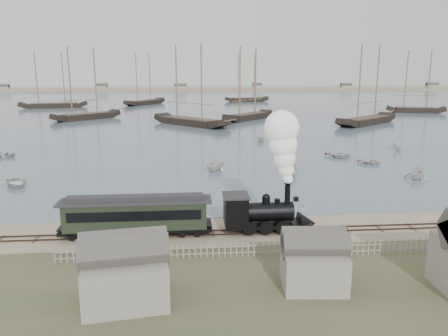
{
  "coord_description": "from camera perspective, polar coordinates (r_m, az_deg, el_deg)",
  "views": [
    {
      "loc": [
        -6.07,
        -37.8,
        14.06
      ],
      "look_at": [
        -2.17,
        8.27,
        3.5
      ],
      "focal_mm": 35.0,
      "sensor_mm": 36.0,
      "label": 1
    }
  ],
  "objects": [
    {
      "name": "ground",
      "position": [
        40.79,
        4.06,
        -7.33
      ],
      "size": [
        600.0,
        600.0,
        0.0
      ],
      "primitive_type": "plane",
      "color": "tan",
      "rests_on": "ground"
    },
    {
      "name": "schooner_1",
      "position": [
        128.98,
        -17.79,
        10.49
      ],
      "size": [
        17.92,
        16.87,
        20.0
      ],
      "primitive_type": null,
      "rotation": [
        0.0,
        0.0,
        0.74
      ],
      "color": "black",
      "rests_on": "harbor_water"
    },
    {
      "name": "schooner_5",
      "position": [
        155.18,
        24.07,
        10.29
      ],
      "size": [
        18.29,
        9.07,
        20.0
      ],
      "primitive_type": null,
      "rotation": [
        0.0,
        0.0,
        -0.29
      ],
      "color": "black",
      "rests_on": "harbor_water"
    },
    {
      "name": "beached_dinghy",
      "position": [
        41.25,
        -11.72,
        -6.75
      ],
      "size": [
        3.06,
        4.07,
        0.8
      ],
      "primitive_type": "imported",
      "rotation": [
        0.0,
        0.0,
        1.49
      ],
      "color": "silver",
      "rests_on": "ground"
    },
    {
      "name": "rail_track",
      "position": [
        38.93,
        4.51,
        -8.29
      ],
      "size": [
        120.0,
        1.8,
        0.16
      ],
      "color": "#33231C",
      "rests_on": "ground"
    },
    {
      "name": "rowboat_2",
      "position": [
        59.0,
        8.84,
        -0.33
      ],
      "size": [
        3.61,
        1.44,
        1.38
      ],
      "primitive_type": "imported",
      "rotation": [
        0.0,
        0.0,
        3.11
      ],
      "color": "silver",
      "rests_on": "harbor_water"
    },
    {
      "name": "rowboat_1",
      "position": [
        60.93,
        -1.15,
        0.46
      ],
      "size": [
        4.53,
        4.58,
        1.83
      ],
      "primitive_type": "imported",
      "rotation": [
        0.0,
        0.0,
        2.28
      ],
      "color": "silver",
      "rests_on": "harbor_water"
    },
    {
      "name": "far_spit",
      "position": [
        288.21,
        -3.68,
        10.04
      ],
      "size": [
        500.0,
        20.0,
        1.8
      ],
      "primitive_type": "cube",
      "color": "tan",
      "rests_on": "ground"
    },
    {
      "name": "schooner_4",
      "position": [
        118.27,
        18.45,
        10.28
      ],
      "size": [
        21.28,
        18.7,
        20.0
      ],
      "primitive_type": null,
      "rotation": [
        0.0,
        0.0,
        0.68
      ],
      "color": "black",
      "rests_on": "harbor_water"
    },
    {
      "name": "rowboat_8",
      "position": [
        69.01,
        18.46,
        0.8
      ],
      "size": [
        4.31,
        4.32,
        0.74
      ],
      "primitive_type": "imported",
      "rotation": [
        0.0,
        0.0,
        0.79
      ],
      "color": "silver",
      "rests_on": "harbor_water"
    },
    {
      "name": "locomotive",
      "position": [
        37.8,
        7.15,
        -1.53
      ],
      "size": [
        8.25,
        3.08,
        10.28
      ],
      "color": "black",
      "rests_on": "ground"
    },
    {
      "name": "rowboat_6",
      "position": [
        79.4,
        -27.07,
        1.6
      ],
      "size": [
        3.67,
        4.64,
        0.87
      ],
      "primitive_type": "imported",
      "rotation": [
        0.0,
        0.0,
        4.54
      ],
      "color": "silver",
      "rests_on": "harbor_water"
    },
    {
      "name": "shed_left",
      "position": [
        28.78,
        -12.59,
        -16.72
      ],
      "size": [
        5.0,
        4.0,
        4.1
      ],
      "primitive_type": null,
      "color": "gray",
      "rests_on": "ground"
    },
    {
      "name": "schooner_6",
      "position": [
        172.0,
        -21.62,
        10.65
      ],
      "size": [
        24.22,
        9.92,
        20.0
      ],
      "primitive_type": null,
      "rotation": [
        0.0,
        0.0,
        0.2
      ],
      "color": "black",
      "rests_on": "harbor_water"
    },
    {
      "name": "passenger_coach",
      "position": [
        38.05,
        -11.41,
        -5.91
      ],
      "size": [
        12.83,
        2.48,
        3.12
      ],
      "color": "black",
      "rests_on": "ground"
    },
    {
      "name": "shed_mid",
      "position": [
        30.47,
        11.49,
        -14.89
      ],
      "size": [
        4.0,
        3.5,
        3.6
      ],
      "primitive_type": null,
      "color": "gray",
      "rests_on": "ground"
    },
    {
      "name": "rowboat_4",
      "position": [
        61.63,
        23.89,
        -0.53
      ],
      "size": [
        4.51,
        4.49,
        1.8
      ],
      "primitive_type": "imported",
      "rotation": [
        0.0,
        0.0,
        5.52
      ],
      "color": "silver",
      "rests_on": "harbor_water"
    },
    {
      "name": "rowboat_5",
      "position": [
        83.07,
        21.8,
        2.75
      ],
      "size": [
        3.9,
        3.39,
        1.46
      ],
      "primitive_type": "imported",
      "rotation": [
        0.0,
        0.0,
        2.51
      ],
      "color": "silver",
      "rests_on": "harbor_water"
    },
    {
      "name": "picket_fence_east",
      "position": [
        38.22,
        25.07,
        -10.0
      ],
      "size": [
        15.0,
        0.1,
        1.2
      ],
      "primitive_type": null,
      "color": "gray",
      "rests_on": "ground"
    },
    {
      "name": "rowboat_7",
      "position": [
        85.5,
        4.82,
        3.88
      ],
      "size": [
        3.32,
        3.07,
        1.45
      ],
      "primitive_type": "imported",
      "rotation": [
        0.0,
        0.0,
        0.3
      ],
      "color": "silver",
      "rests_on": "harbor_water"
    },
    {
      "name": "schooner_7",
      "position": [
        177.65,
        -10.41,
        11.37
      ],
      "size": [
        15.68,
        19.64,
        20.0
      ],
      "primitive_type": null,
      "rotation": [
        0.0,
        0.0,
        0.96
      ],
      "color": "black",
      "rests_on": "harbor_water"
    },
    {
      "name": "schooner_8",
      "position": [
        190.3,
        3.04,
        11.64
      ],
      "size": [
        19.25,
        7.72,
        20.0
      ],
      "primitive_type": null,
      "rotation": [
        0.0,
        0.0,
        0.19
      ],
      "color": "black",
      "rests_on": "harbor_water"
    },
    {
      "name": "schooner_3",
      "position": [
        122.44,
        3.24,
        10.97
      ],
      "size": [
        16.36,
        17.1,
        20.0
      ],
      "primitive_type": null,
      "rotation": [
        0.0,
        0.0,
        0.82
      ],
      "color": "black",
      "rests_on": "harbor_water"
    },
    {
      "name": "schooner_2",
      "position": [
        110.65,
        -4.48,
        10.75
      ],
      "size": [
        19.98,
        20.88,
        20.0
      ],
      "primitive_type": null,
      "rotation": [
        0.0,
        0.0,
        -0.82
      ],
      "color": "black",
      "rests_on": "harbor_water"
    },
    {
      "name": "harbor_water",
      "position": [
        208.37,
        -3.19,
        8.98
      ],
      "size": [
        600.0,
        336.0,
        0.06
      ],
      "primitive_type": "cube",
      "color": "#4D606E",
      "rests_on": "ground"
    },
    {
      "name": "picket_fence_west",
      "position": [
        33.86,
        -5.24,
        -11.73
      ],
      "size": [
        19.0,
        0.1,
        1.2
      ],
      "primitive_type": null,
      "color": "gray",
      "rests_on": "ground"
    },
    {
      "name": "rowboat_3",
      "position": [
        72.7,
        14.68,
        1.69
      ],
      "size": [
        5.21,
        5.23,
        0.89
      ],
      "primitive_type": "imported",
      "rotation": [
        0.0,
        0.0,
        0.8
      ],
      "color": "silver",
      "rests_on": "harbor_water"
    },
    {
      "name": "rowboat_0",
      "position": [
        58.91,
        -25.55,
        -1.71
      ],
      "size": [
        5.37,
        5.02,
        0.91
      ],
      "primitive_type": "imported",
      "rotation": [
        0.0,
        0.0,
        0.58
      ],
      "color": "silver",
      "rests_on": "harbor_water"
    }
  ]
}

